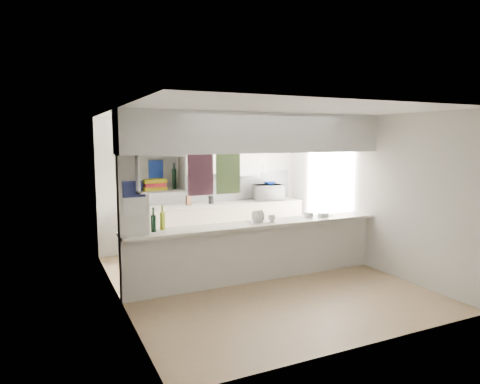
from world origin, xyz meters
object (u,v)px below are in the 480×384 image
microwave (268,192)px  bowl (270,183)px  wine_bottles (158,222)px  dish_rack (260,217)px

microwave → bowl: 0.20m
microwave → bowl: size_ratio=2.40×
bowl → wine_bottles: bowl is taller
microwave → dish_rack: microwave is taller
dish_rack → microwave: bearing=45.1°
wine_bottles → bowl: bearing=34.8°
dish_rack → wine_bottles: size_ratio=1.16×
wine_bottles → dish_rack: bearing=-2.1°
microwave → dish_rack: (-1.30, -2.08, -0.09)m
bowl → wine_bottles: 3.59m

